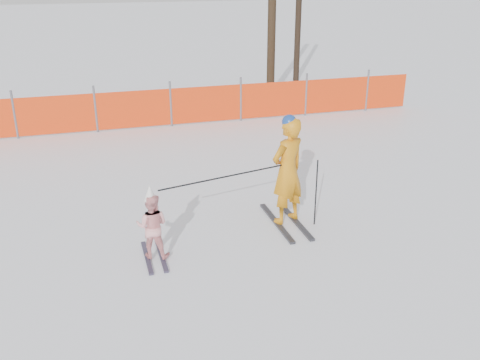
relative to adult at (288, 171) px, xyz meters
name	(u,v)px	position (x,y,z in m)	size (l,w,h in m)	color
ground	(249,250)	(-0.90, -0.75, -0.97)	(120.00, 120.00, 0.00)	white
adult	(288,171)	(0.00, 0.00, 0.00)	(0.80, 1.54, 1.93)	black
child	(152,225)	(-2.36, -0.55, -0.42)	(0.60, 1.00, 1.20)	black
ski_poles	(258,183)	(-0.61, -0.25, -0.05)	(2.71, 0.51, 1.18)	black
safety_fence	(119,110)	(-2.29, 6.50, -0.41)	(17.33, 0.06, 1.25)	#595960
tree_trunks	(282,5)	(3.58, 9.90, 1.94)	(2.10, 2.51, 6.29)	#2F2114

